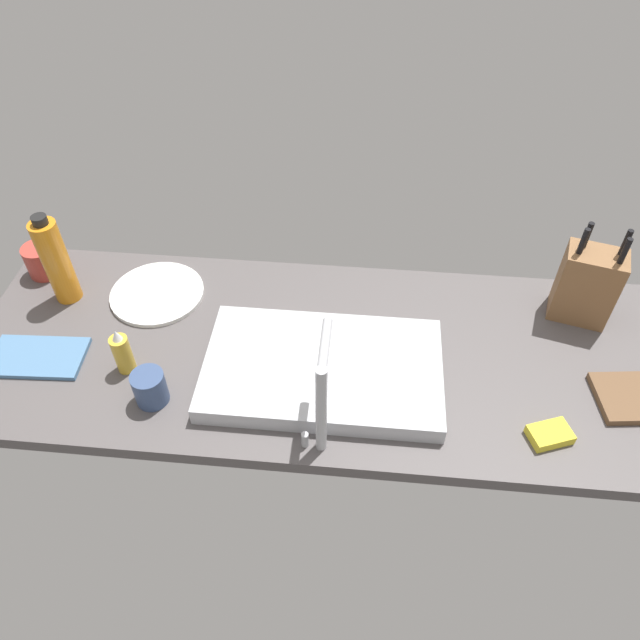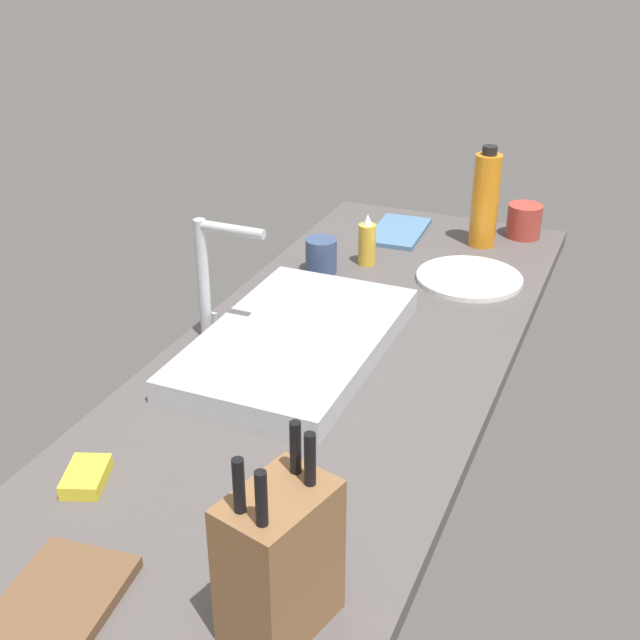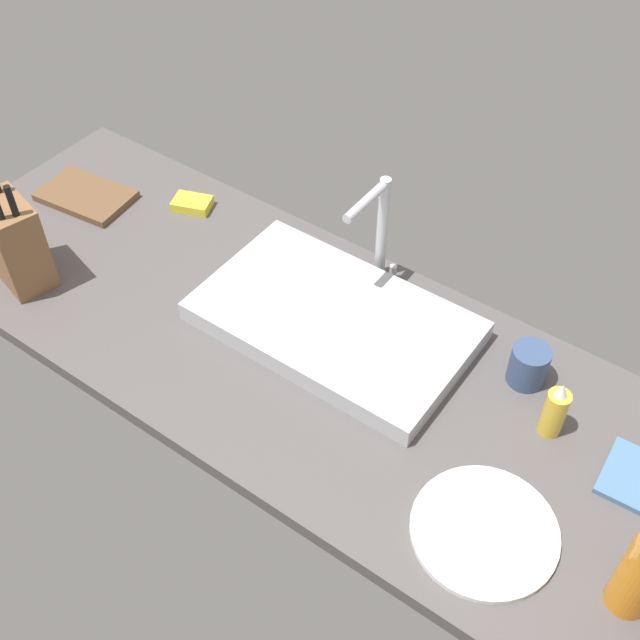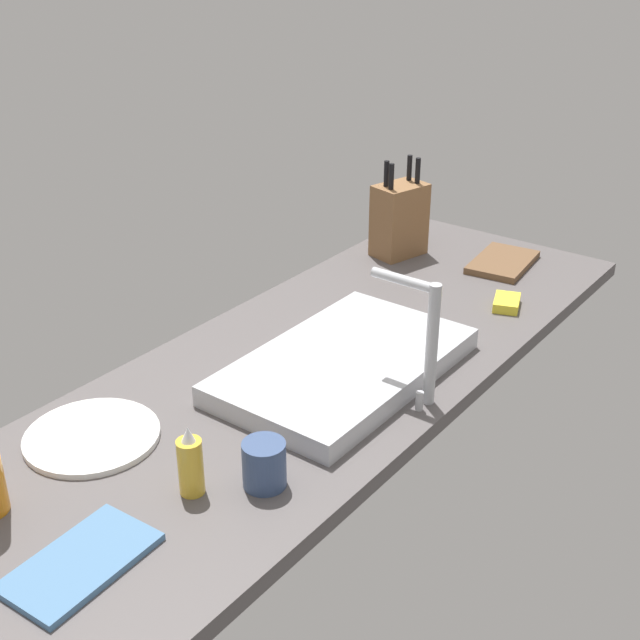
% 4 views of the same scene
% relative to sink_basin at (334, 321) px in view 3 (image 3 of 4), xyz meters
% --- Properties ---
extents(countertop_slab, '(1.84, 0.65, 0.04)m').
position_rel_sink_basin_xyz_m(countertop_slab, '(-0.03, -0.08, -0.04)').
color(countertop_slab, '#514C4C').
rests_on(countertop_slab, ground).
extents(sink_basin, '(0.56, 0.33, 0.05)m').
position_rel_sink_basin_xyz_m(sink_basin, '(0.00, 0.00, 0.00)').
color(sink_basin, '#B7BABF').
rests_on(sink_basin, countertop_slab).
extents(faucet, '(0.06, 0.15, 0.26)m').
position_rel_sink_basin_xyz_m(faucet, '(-0.01, 0.18, 0.13)').
color(faucet, '#B7BABF').
rests_on(faucet, countertop_slab).
extents(knife_block, '(0.16, 0.13, 0.27)m').
position_rel_sink_basin_xyz_m(knife_block, '(-0.64, -0.27, 0.08)').
color(knife_block, brown).
rests_on(knife_block, countertop_slab).
extents(cutting_board, '(0.24, 0.17, 0.02)m').
position_rel_sink_basin_xyz_m(cutting_board, '(-0.74, 0.00, -0.01)').
color(cutting_board, brown).
rests_on(cutting_board, countertop_slab).
extents(soap_bottle, '(0.04, 0.04, 0.13)m').
position_rel_sink_basin_xyz_m(soap_bottle, '(0.47, 0.02, 0.03)').
color(soap_bottle, gold).
rests_on(soap_bottle, countertop_slab).
extents(dinner_plate, '(0.25, 0.25, 0.01)m').
position_rel_sink_basin_xyz_m(dinner_plate, '(0.47, -0.24, -0.02)').
color(dinner_plate, white).
rests_on(dinner_plate, countertop_slab).
extents(coffee_mug, '(0.08, 0.08, 0.08)m').
position_rel_sink_basin_xyz_m(coffee_mug, '(0.38, 0.11, 0.02)').
color(coffee_mug, '#384C75').
rests_on(coffee_mug, countertop_slab).
extents(dish_sponge, '(0.11, 0.09, 0.02)m').
position_rel_sink_basin_xyz_m(dish_sponge, '(-0.51, 0.13, -0.01)').
color(dish_sponge, yellow).
rests_on(dish_sponge, countertop_slab).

